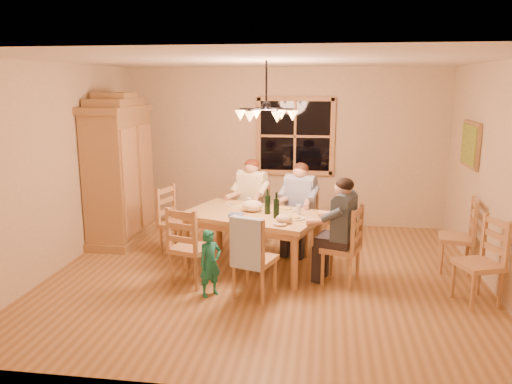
# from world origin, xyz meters

# --- Properties ---
(floor) EXTENTS (5.50, 5.50, 0.00)m
(floor) POSITION_xyz_m (0.00, 0.00, 0.00)
(floor) COLOR olive
(floor) RESTS_ON ground
(ceiling) EXTENTS (5.50, 5.00, 0.02)m
(ceiling) POSITION_xyz_m (0.00, 0.00, 2.70)
(ceiling) COLOR white
(ceiling) RESTS_ON wall_back
(wall_back) EXTENTS (5.50, 0.02, 2.70)m
(wall_back) POSITION_xyz_m (0.00, 2.50, 1.35)
(wall_back) COLOR #C7B08C
(wall_back) RESTS_ON floor
(wall_left) EXTENTS (0.02, 5.00, 2.70)m
(wall_left) POSITION_xyz_m (-2.75, 0.00, 1.35)
(wall_left) COLOR #C7B08C
(wall_left) RESTS_ON floor
(wall_right) EXTENTS (0.02, 5.00, 2.70)m
(wall_right) POSITION_xyz_m (2.75, 0.00, 1.35)
(wall_right) COLOR #C7B08C
(wall_right) RESTS_ON floor
(window) EXTENTS (1.30, 0.06, 1.30)m
(window) POSITION_xyz_m (0.20, 2.47, 1.55)
(window) COLOR black
(window) RESTS_ON wall_back
(painting) EXTENTS (0.06, 0.78, 0.64)m
(painting) POSITION_xyz_m (2.71, 1.20, 1.60)
(painting) COLOR olive
(painting) RESTS_ON wall_right
(chandelier) EXTENTS (0.77, 0.68, 0.71)m
(chandelier) POSITION_xyz_m (-0.00, 0.00, 2.08)
(chandelier) COLOR black
(chandelier) RESTS_ON ceiling
(armoire) EXTENTS (0.66, 1.40, 2.30)m
(armoire) POSITION_xyz_m (-2.42, 1.17, 1.06)
(armoire) COLOR olive
(armoire) RESTS_ON floor
(dining_table) EXTENTS (1.99, 1.56, 0.76)m
(dining_table) POSITION_xyz_m (-0.20, 0.25, 0.66)
(dining_table) COLOR tan
(dining_table) RESTS_ON floor
(chair_far_left) EXTENTS (0.55, 0.54, 0.99)m
(chair_far_left) POSITION_xyz_m (-0.36, 1.17, 0.30)
(chair_far_left) COLOR #AF7E4D
(chair_far_left) RESTS_ON floor
(chair_far_right) EXTENTS (0.55, 0.54, 0.99)m
(chair_far_right) POSITION_xyz_m (0.38, 0.93, 0.30)
(chair_far_right) COLOR #AF7E4D
(chair_far_right) RESTS_ON floor
(chair_near_left) EXTENTS (0.55, 0.54, 0.99)m
(chair_near_left) POSITION_xyz_m (-0.88, -0.39, 0.30)
(chair_near_left) COLOR #AF7E4D
(chair_near_left) RESTS_ON floor
(chair_near_right) EXTENTS (0.55, 0.54, 0.99)m
(chair_near_right) POSITION_xyz_m (-0.05, -0.67, 0.30)
(chair_near_right) COLOR #AF7E4D
(chair_near_right) RESTS_ON floor
(chair_end_left) EXTENTS (0.54, 0.55, 0.99)m
(chair_end_left) POSITION_xyz_m (-1.36, 0.63, 0.30)
(chair_end_left) COLOR #AF7E4D
(chair_end_left) RESTS_ON floor
(chair_end_right) EXTENTS (0.54, 0.55, 0.99)m
(chair_end_right) POSITION_xyz_m (0.95, -0.13, 0.30)
(chair_end_right) COLOR #AF7E4D
(chair_end_right) RESTS_ON floor
(adult_woman) EXTENTS (0.49, 0.52, 0.87)m
(adult_woman) POSITION_xyz_m (-0.36, 1.17, 0.84)
(adult_woman) COLOR beige
(adult_woman) RESTS_ON floor
(adult_plaid_man) EXTENTS (0.49, 0.52, 0.87)m
(adult_plaid_man) POSITION_xyz_m (0.38, 0.93, 0.84)
(adult_plaid_man) COLOR #314E89
(adult_plaid_man) RESTS_ON floor
(adult_slate_man) EXTENTS (0.52, 0.49, 0.87)m
(adult_slate_man) POSITION_xyz_m (0.95, -0.13, 0.84)
(adult_slate_man) COLOR #38485A
(adult_slate_man) RESTS_ON floor
(towel) EXTENTS (0.39, 0.21, 0.58)m
(towel) POSITION_xyz_m (-0.11, -0.85, 0.70)
(towel) COLOR #ACCAE8
(towel) RESTS_ON chair_near_right
(wine_bottle_a) EXTENTS (0.08, 0.08, 0.33)m
(wine_bottle_a) POSITION_xyz_m (-0.00, 0.23, 0.93)
(wine_bottle_a) COLOR black
(wine_bottle_a) RESTS_ON dining_table
(wine_bottle_b) EXTENTS (0.08, 0.08, 0.33)m
(wine_bottle_b) POSITION_xyz_m (0.13, 0.04, 0.93)
(wine_bottle_b) COLOR black
(wine_bottle_b) RESTS_ON dining_table
(plate_woman) EXTENTS (0.26, 0.26, 0.02)m
(plate_woman) POSITION_xyz_m (-0.51, 0.64, 0.77)
(plate_woman) COLOR white
(plate_woman) RESTS_ON dining_table
(plate_plaid) EXTENTS (0.26, 0.26, 0.02)m
(plate_plaid) POSITION_xyz_m (0.22, 0.43, 0.77)
(plate_plaid) COLOR white
(plate_plaid) RESTS_ON dining_table
(plate_slate) EXTENTS (0.26, 0.26, 0.02)m
(plate_slate) POSITION_xyz_m (0.36, 0.03, 0.77)
(plate_slate) COLOR white
(plate_slate) RESTS_ON dining_table
(wine_glass_a) EXTENTS (0.06, 0.06, 0.14)m
(wine_glass_a) POSITION_xyz_m (-0.30, 0.52, 0.83)
(wine_glass_a) COLOR silver
(wine_glass_a) RESTS_ON dining_table
(wine_glass_b) EXTENTS (0.06, 0.06, 0.14)m
(wine_glass_b) POSITION_xyz_m (0.40, 0.21, 0.83)
(wine_glass_b) COLOR silver
(wine_glass_b) RESTS_ON dining_table
(cap) EXTENTS (0.20, 0.20, 0.11)m
(cap) POSITION_xyz_m (0.25, -0.18, 0.82)
(cap) COLOR tan
(cap) RESTS_ON dining_table
(napkin) EXTENTS (0.21, 0.19, 0.03)m
(napkin) POSITION_xyz_m (-0.40, 0.07, 0.78)
(napkin) COLOR #4C5F8C
(napkin) RESTS_ON dining_table
(cloth_bundle) EXTENTS (0.28, 0.22, 0.15)m
(cloth_bundle) POSITION_xyz_m (-0.22, 0.32, 0.84)
(cloth_bundle) COLOR beige
(cloth_bundle) RESTS_ON dining_table
(child) EXTENTS (0.34, 0.34, 0.79)m
(child) POSITION_xyz_m (-0.56, -0.71, 0.40)
(child) COLOR #1B7A66
(child) RESTS_ON floor
(chair_spare_front) EXTENTS (0.55, 0.56, 0.99)m
(chair_spare_front) POSITION_xyz_m (2.45, -0.49, 0.30)
(chair_spare_front) COLOR #AF7E4D
(chair_spare_front) RESTS_ON floor
(chair_spare_back) EXTENTS (0.49, 0.50, 0.99)m
(chair_spare_back) POSITION_xyz_m (2.45, 0.50, 0.30)
(chair_spare_back) COLOR #AF7E4D
(chair_spare_back) RESTS_ON floor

